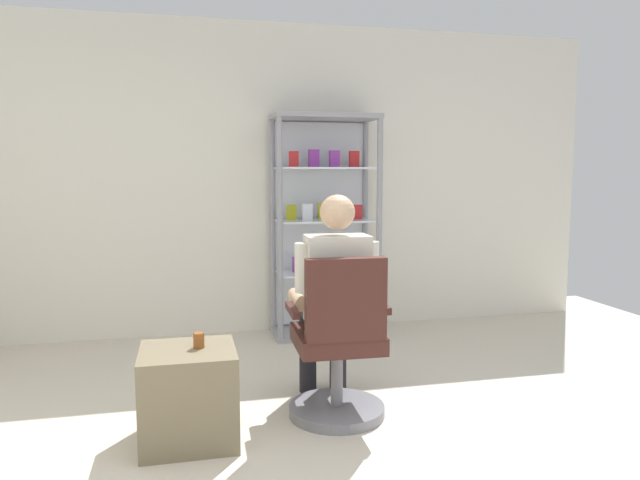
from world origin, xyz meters
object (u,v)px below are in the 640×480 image
Objects in this scene: seated_shopkeeper at (333,292)px; tea_glass at (199,340)px; office_chair at (339,352)px; storage_crate at (189,395)px; display_cabinet_main at (323,224)px.

tea_glass is (-0.79, -0.24, -0.17)m from seated_shopkeeper.
office_chair reaches higher than storage_crate.
display_cabinet_main reaches higher than office_chair.
tea_glass is at bearing 12.06° from storage_crate.
seated_shopkeeper is at bearing -101.44° from display_cabinet_main.
tea_glass is at bearing -174.59° from office_chair.
seated_shopkeeper reaches higher than storage_crate.
office_chair is 0.80m from tea_glass.
office_chair is at bearing 5.89° from storage_crate.
display_cabinet_main is 1.94m from office_chair.
tea_glass reaches higher than storage_crate.
storage_crate is (-0.84, -0.09, -0.14)m from office_chair.
office_chair is at bearing -91.80° from seated_shopkeeper.
display_cabinet_main reaches higher than seated_shopkeeper.
tea_glass is at bearing -120.64° from display_cabinet_main.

